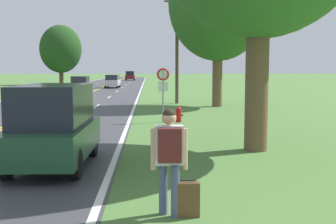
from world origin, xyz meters
name	(u,v)px	position (x,y,z in m)	size (l,w,h in m)	color
hitchhiker_person	(169,151)	(6.44, 4.56, 1.12)	(0.62, 0.44, 1.82)	#475175
suitcase	(187,200)	(6.75, 4.53, 0.29)	(0.41, 0.16, 0.64)	brown
fire_hydrant	(179,114)	(7.49, 17.07, 0.36)	(0.42, 0.26, 0.72)	red
traffic_sign	(163,81)	(6.76, 16.96, 1.90)	(0.60, 0.10, 2.52)	gray
utility_pole_midground	(177,47)	(8.11, 27.65, 4.03)	(1.80, 0.24, 7.76)	brown
tree_left_verge	(218,4)	(10.59, 25.08, 6.63)	(6.42, 6.42, 10.35)	brown
tree_mid_treeline	(61,49)	(-7.36, 63.36, 5.45)	(6.33, 6.33, 9.10)	#473828
car_dark_green_van_nearest	(54,125)	(3.71, 8.33, 1.06)	(1.84, 4.10, 2.08)	black
car_champagne_van_approaching	(81,83)	(-1.39, 44.34, 0.86)	(1.94, 4.60, 1.65)	black
car_silver_suv_mid_near	(113,81)	(1.43, 52.35, 0.89)	(1.82, 4.45, 1.68)	black
car_maroon_suv_mid_far	(130,76)	(2.15, 87.72, 1.01)	(2.01, 4.05, 1.95)	black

